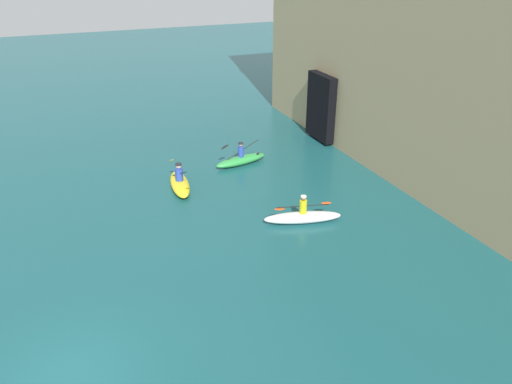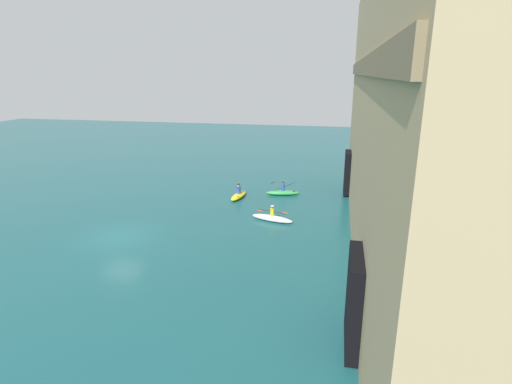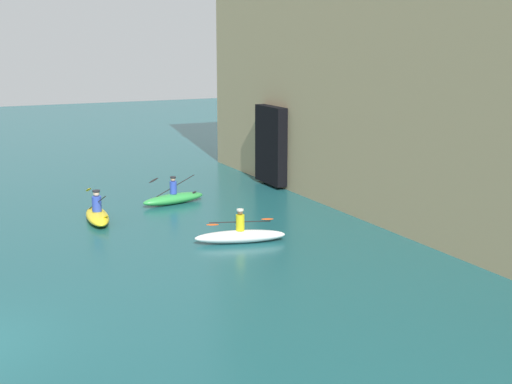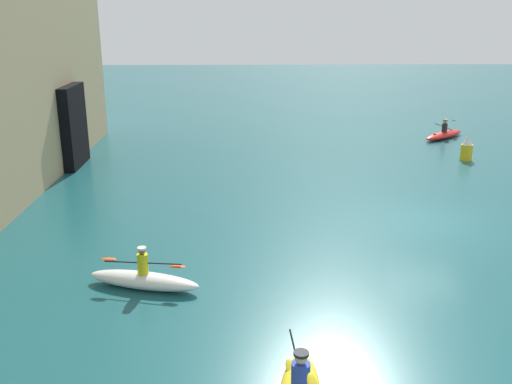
{
  "view_description": "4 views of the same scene",
  "coord_description": "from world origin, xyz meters",
  "views": [
    {
      "loc": [
        10.68,
        0.83,
        10.11
      ],
      "look_at": [
        -3.97,
        6.94,
        2.26
      ],
      "focal_mm": 35.0,
      "sensor_mm": 36.0,
      "label": 1
    },
    {
      "loc": [
        22.02,
        13.76,
        10.39
      ],
      "look_at": [
        -4.06,
        8.35,
        2.41
      ],
      "focal_mm": 28.0,
      "sensor_mm": 36.0,
      "label": 2
    },
    {
      "loc": [
        16.75,
        -0.43,
        7.0
      ],
      "look_at": [
        -2.03,
        8.61,
        2.44
      ],
      "focal_mm": 50.0,
      "sensor_mm": 36.0,
      "label": 3
    },
    {
      "loc": [
        -18.99,
        6.65,
        7.27
      ],
      "look_at": [
        -3.28,
        6.29,
        2.21
      ],
      "focal_mm": 40.0,
      "sensor_mm": 36.0,
      "label": 4
    }
  ],
  "objects": [
    {
      "name": "kayak_white",
      "position": [
        -4.9,
        9.38,
        0.26
      ],
      "size": [
        1.52,
        3.25,
        1.2
      ],
      "rotation": [
        0.0,
        0.0,
        1.3
      ],
      "color": "white",
      "rests_on": "ground"
    },
    {
      "name": "kayak_green",
      "position": [
        -11.47,
        9.24,
        0.26
      ],
      "size": [
        1.29,
        3.0,
        1.22
      ],
      "rotation": [
        0.0,
        0.0,
        1.77
      ],
      "color": "green",
      "rests_on": "ground"
    },
    {
      "name": "ground_plane",
      "position": [
        0.0,
        0.0,
        0.0
      ],
      "size": [
        120.0,
        120.0,
        0.0
      ],
      "primitive_type": "plane",
      "color": "#195156"
    },
    {
      "name": "kayak_yellow",
      "position": [
        -9.93,
        5.6,
        0.26
      ],
      "size": [
        2.97,
        1.16,
        1.24
      ],
      "rotation": [
        0.0,
        0.0,
        6.16
      ],
      "color": "yellow",
      "rests_on": "ground"
    }
  ]
}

